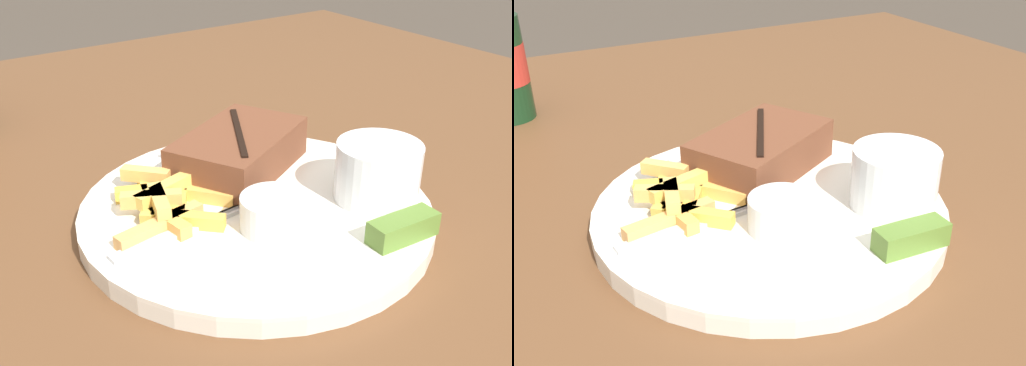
% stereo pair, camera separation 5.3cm
% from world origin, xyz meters
% --- Properties ---
extents(dining_table, '(1.32, 1.33, 0.75)m').
position_xyz_m(dining_table, '(0.00, 0.00, 0.69)').
color(dining_table, brown).
rests_on(dining_table, ground_plane).
extents(dinner_plate, '(0.31, 0.31, 0.02)m').
position_xyz_m(dinner_plate, '(0.00, 0.00, 0.76)').
color(dinner_plate, silver).
rests_on(dinner_plate, dining_table).
extents(steak_portion, '(0.16, 0.14, 0.04)m').
position_xyz_m(steak_portion, '(0.03, 0.06, 0.79)').
color(steak_portion, brown).
rests_on(steak_portion, dinner_plate).
extents(fries_pile, '(0.12, 0.14, 0.02)m').
position_xyz_m(fries_pile, '(-0.07, 0.04, 0.78)').
color(fries_pile, '#E2AC4D').
rests_on(fries_pile, dinner_plate).
extents(coleslaw_cup, '(0.08, 0.08, 0.05)m').
position_xyz_m(coleslaw_cup, '(0.09, -0.05, 0.80)').
color(coleslaw_cup, white).
rests_on(coleslaw_cup, dinner_plate).
extents(dipping_sauce_cup, '(0.06, 0.06, 0.03)m').
position_xyz_m(dipping_sauce_cup, '(-0.01, -0.04, 0.79)').
color(dipping_sauce_cup, silver).
rests_on(dipping_sauce_cup, dinner_plate).
extents(pickle_spear, '(0.06, 0.03, 0.02)m').
position_xyz_m(pickle_spear, '(0.06, -0.12, 0.78)').
color(pickle_spear, '#567A2D').
rests_on(pickle_spear, dinner_plate).
extents(fork_utensil, '(0.13, 0.02, 0.00)m').
position_xyz_m(fork_utensil, '(-0.08, -0.01, 0.77)').
color(fork_utensil, '#B7B7BC').
rests_on(fork_utensil, dinner_plate).
extents(knife_utensil, '(0.05, 0.16, 0.01)m').
position_xyz_m(knife_utensil, '(0.00, 0.04, 0.77)').
color(knife_utensil, '#B7B7BC').
rests_on(knife_utensil, dinner_plate).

